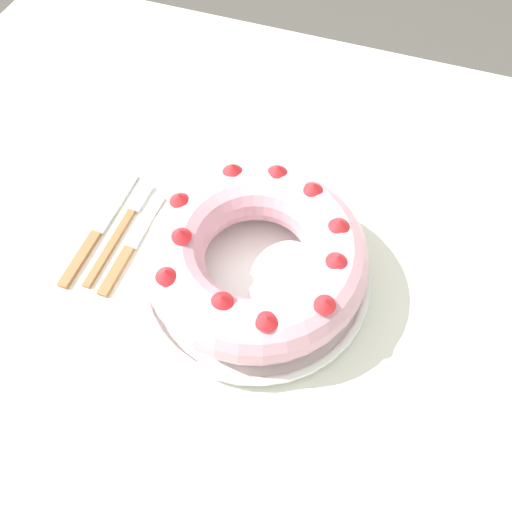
% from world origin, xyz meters
% --- Properties ---
extents(ground_plane, '(8.00, 8.00, 0.00)m').
position_xyz_m(ground_plane, '(0.00, 0.00, 0.00)').
color(ground_plane, '#4C4742').
extents(dining_table, '(1.55, 1.26, 0.73)m').
position_xyz_m(dining_table, '(0.00, 0.00, 0.66)').
color(dining_table, silver).
rests_on(dining_table, ground_plane).
extents(serving_dish, '(0.33, 0.33, 0.03)m').
position_xyz_m(serving_dish, '(-0.02, 0.03, 0.75)').
color(serving_dish, white).
rests_on(serving_dish, dining_table).
extents(bundt_cake, '(0.31, 0.31, 0.10)m').
position_xyz_m(bundt_cake, '(-0.02, 0.03, 0.80)').
color(bundt_cake, '#E09EAD').
rests_on(bundt_cake, serving_dish).
extents(fork, '(0.02, 0.21, 0.01)m').
position_xyz_m(fork, '(-0.25, 0.05, 0.74)').
color(fork, '#936038').
rests_on(fork, dining_table).
extents(serving_knife, '(0.02, 0.23, 0.01)m').
position_xyz_m(serving_knife, '(-0.28, 0.02, 0.74)').
color(serving_knife, '#936038').
rests_on(serving_knife, dining_table).
extents(cake_knife, '(0.02, 0.20, 0.01)m').
position_xyz_m(cake_knife, '(-0.22, 0.01, 0.74)').
color(cake_knife, '#936038').
rests_on(cake_knife, dining_table).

